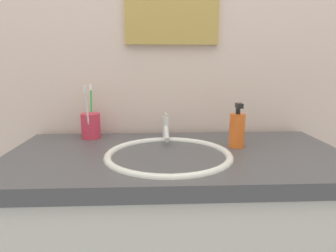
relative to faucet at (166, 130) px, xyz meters
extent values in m
cube|color=beige|center=(0.03, 0.16, 0.25)|extent=(2.31, 0.04, 2.40)
cube|color=#4C4C51|center=(0.03, -0.15, -0.07)|extent=(1.11, 0.56, 0.05)
ellipsoid|color=white|center=(0.00, -0.19, -0.10)|extent=(0.35, 0.35, 0.12)
torus|color=white|center=(0.00, -0.19, -0.04)|extent=(0.41, 0.41, 0.02)
cylinder|color=#595B60|center=(0.00, -0.19, -0.15)|extent=(0.03, 0.03, 0.01)
cylinder|color=silver|center=(0.00, 0.02, 0.00)|extent=(0.02, 0.02, 0.09)
cylinder|color=silver|center=(0.00, -0.03, -0.01)|extent=(0.02, 0.12, 0.04)
cylinder|color=silver|center=(0.00, 0.04, 0.05)|extent=(0.01, 0.05, 0.01)
cylinder|color=#D8334C|center=(-0.29, 0.05, 0.01)|extent=(0.07, 0.07, 0.10)
cylinder|color=white|center=(-0.29, 0.01, 0.06)|extent=(0.01, 0.03, 0.19)
cube|color=white|center=(-0.29, 0.00, 0.15)|extent=(0.01, 0.02, 0.03)
cylinder|color=green|center=(-0.29, 0.09, 0.06)|extent=(0.01, 0.03, 0.19)
cube|color=white|center=(-0.29, 0.10, 0.15)|extent=(0.01, 0.02, 0.03)
cylinder|color=orange|center=(0.24, -0.10, 0.02)|extent=(0.05, 0.05, 0.12)
cylinder|color=black|center=(0.24, -0.10, 0.08)|extent=(0.02, 0.02, 0.02)
cube|color=black|center=(0.24, -0.11, 0.10)|extent=(0.02, 0.04, 0.02)
camera|label=1|loc=(-0.04, -1.11, 0.25)|focal=32.34mm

